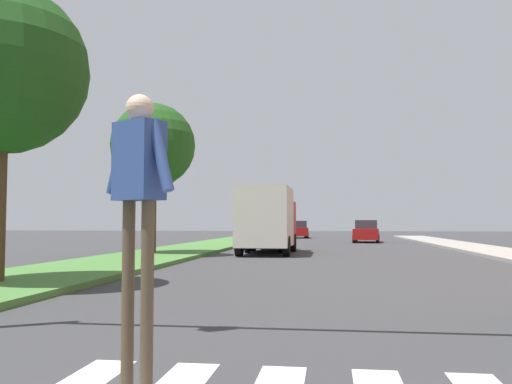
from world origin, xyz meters
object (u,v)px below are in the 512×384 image
object	(u,v)px
sedan_distant	(366,232)
sedan_far_horizon	(298,230)
pedestrian_performer	(139,199)
truck_box_delivery	(268,219)
traffic_light_gantry	(79,2)
tree_far	(153,146)
sedan_midblock	(271,236)
tree_mid	(2,70)

from	to	relation	value
sedan_distant	sedan_far_horizon	distance (m)	12.39
pedestrian_performer	truck_box_delivery	world-z (taller)	truck_box_delivery
traffic_light_gantry	sedan_distant	xyz separation A→B (m)	(5.95, 35.16, -3.57)
tree_far	pedestrian_performer	bearing A→B (deg)	-71.55
tree_far	sedan_midblock	xyz separation A→B (m)	(4.81, 4.86, -4.16)
traffic_light_gantry	truck_box_delivery	xyz separation A→B (m)	(0.28, 19.01, -2.72)
sedan_midblock	truck_box_delivery	size ratio (longest dim) A/B	0.75
pedestrian_performer	sedan_midblock	xyz separation A→B (m)	(-1.57, 23.97, -0.89)
tree_mid	traffic_light_gantry	world-z (taller)	tree_mid
tree_far	pedestrian_performer	world-z (taller)	tree_far
tree_mid	traffic_light_gantry	xyz separation A→B (m)	(4.30, -4.88, -0.67)
tree_mid	tree_far	bearing A→B (deg)	91.66
sedan_midblock	sedan_distant	xyz separation A→B (m)	(5.78, 13.62, 0.01)
tree_mid	pedestrian_performer	size ratio (longest dim) A/B	2.76
traffic_light_gantry	pedestrian_performer	world-z (taller)	traffic_light_gantry
sedan_midblock	traffic_light_gantry	bearing A→B (deg)	-90.44
traffic_light_gantry	tree_mid	bearing A→B (deg)	131.37
traffic_light_gantry	truck_box_delivery	size ratio (longest dim) A/B	1.39
traffic_light_gantry	sedan_midblock	world-z (taller)	traffic_light_gantry
tree_mid	tree_far	size ratio (longest dim) A/B	1.03
sedan_far_horizon	tree_mid	bearing A→B (deg)	-96.16
tree_far	truck_box_delivery	world-z (taller)	tree_far
tree_mid	sedan_midblock	world-z (taller)	tree_mid
tree_far	traffic_light_gantry	xyz separation A→B (m)	(4.64, -16.68, -0.58)
tree_mid	pedestrian_performer	bearing A→B (deg)	-50.49
pedestrian_performer	sedan_distant	bearing A→B (deg)	83.60
traffic_light_gantry	sedan_distant	size ratio (longest dim) A/B	1.90
tree_far	sedan_midblock	bearing A→B (deg)	45.28
tree_mid	traffic_light_gantry	distance (m)	6.54
tree_far	sedan_far_horizon	xyz separation A→B (m)	(4.79, 29.42, -4.15)
sedan_far_horizon	truck_box_delivery	world-z (taller)	truck_box_delivery
traffic_light_gantry	sedan_midblock	xyz separation A→B (m)	(0.17, 21.53, -3.58)
traffic_light_gantry	pedestrian_performer	size ratio (longest dim) A/B	3.47
sedan_midblock	tree_mid	bearing A→B (deg)	-105.02
sedan_midblock	truck_box_delivery	distance (m)	2.67
tree_mid	sedan_far_horizon	bearing A→B (deg)	83.84
tree_far	traffic_light_gantry	size ratio (longest dim) A/B	0.78
sedan_distant	tree_far	bearing A→B (deg)	-119.82
sedan_far_horizon	truck_box_delivery	distance (m)	27.11
sedan_midblock	sedan_far_horizon	bearing A→B (deg)	90.05
sedan_far_horizon	pedestrian_performer	bearing A→B (deg)	-88.12
sedan_distant	truck_box_delivery	world-z (taller)	truck_box_delivery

